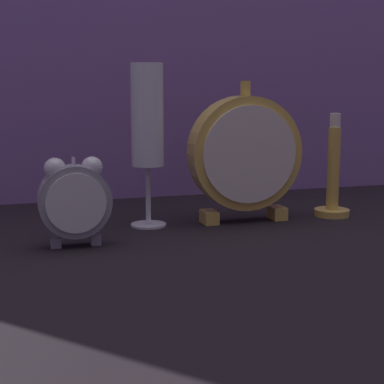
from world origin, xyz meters
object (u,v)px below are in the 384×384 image
brass_candlestick (333,182)px  champagne_flute (147,125)px  mantel_clock_silver (245,154)px  alarm_clock_twin_bell (75,198)px

brass_candlestick → champagne_flute: bearing=177.4°
mantel_clock_silver → alarm_clock_twin_bell: bearing=-163.4°
alarm_clock_twin_bell → champagne_flute: (0.11, 0.08, 0.08)m
alarm_clock_twin_bell → mantel_clock_silver: 0.26m
mantel_clock_silver → champagne_flute: bearing=175.8°
alarm_clock_twin_bell → champagne_flute: 0.16m
mantel_clock_silver → champagne_flute: champagne_flute is taller
alarm_clock_twin_bell → mantel_clock_silver: mantel_clock_silver is taller
alarm_clock_twin_bell → brass_candlestick: bearing=10.5°
champagne_flute → brass_candlestick: size_ratio=1.46×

